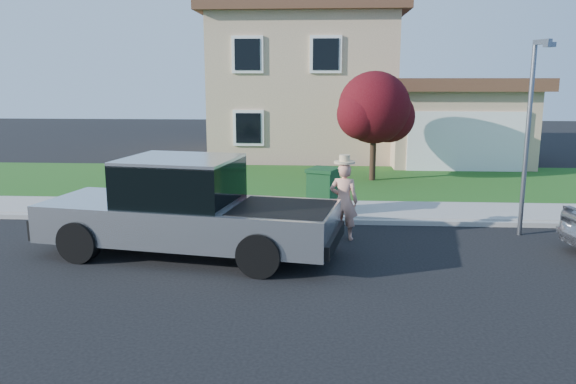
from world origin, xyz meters
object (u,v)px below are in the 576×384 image
object	(u,v)px
ornamental_tree	(375,111)
street_lamp	(530,127)
woman	(344,200)
pickup_truck	(187,210)
trash_bin	(323,190)

from	to	relation	value
ornamental_tree	street_lamp	size ratio (longest dim) A/B	0.85
woman	ornamental_tree	world-z (taller)	ornamental_tree
pickup_truck	street_lamp	xyz separation A→B (m)	(7.46, 1.94, 1.59)
ornamental_tree	street_lamp	world-z (taller)	street_lamp
pickup_truck	trash_bin	size ratio (longest dim) A/B	5.48
pickup_truck	ornamental_tree	bearing A→B (deg)	71.61
ornamental_tree	trash_bin	world-z (taller)	ornamental_tree
street_lamp	woman	bearing A→B (deg)	167.46
street_lamp	trash_bin	bearing A→B (deg)	142.63
trash_bin	street_lamp	bearing A→B (deg)	4.41
trash_bin	street_lamp	distance (m)	5.19
pickup_truck	woman	distance (m)	3.54
pickup_truck	trash_bin	bearing A→B (deg)	59.71
woman	ornamental_tree	xyz separation A→B (m)	(1.30, 7.25, 1.60)
pickup_truck	woman	xyz separation A→B (m)	(3.27, 1.36, -0.03)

